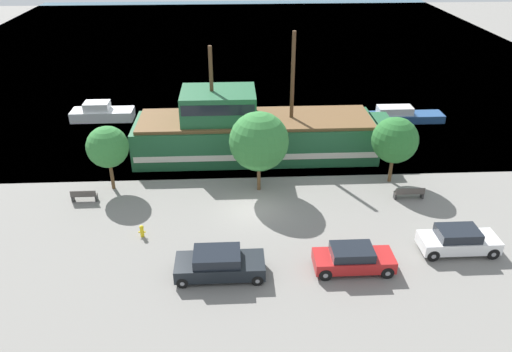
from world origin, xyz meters
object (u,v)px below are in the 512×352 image
(parked_car_curb_rear, at_px, (219,264))
(bench_promenade_east, at_px, (409,193))
(parked_car_curb_mid, at_px, (458,240))
(parked_car_curb_front, at_px, (353,259))
(pirate_ship, at_px, (252,132))
(bench_promenade_west, at_px, (84,196))
(moored_boat_outer, at_px, (399,116))
(moored_boat_dockside, at_px, (102,113))
(fire_hydrant, at_px, (142,231))

(parked_car_curb_rear, height_order, bench_promenade_east, parked_car_curb_rear)
(bench_promenade_east, bearing_deg, parked_car_curb_mid, -82.21)
(parked_car_curb_front, xyz_separation_m, parked_car_curb_rear, (-7.07, -0.10, 0.02))
(parked_car_curb_front, distance_m, parked_car_curb_mid, 6.35)
(pirate_ship, height_order, bench_promenade_west, pirate_ship)
(moored_boat_outer, relative_size, parked_car_curb_front, 1.83)
(parked_car_curb_mid, relative_size, bench_promenade_west, 2.61)
(moored_boat_dockside, relative_size, bench_promenade_east, 2.84)
(pirate_ship, xyz_separation_m, moored_boat_dockside, (-13.42, 8.18, -1.30))
(moored_boat_outer, distance_m, fire_hydrant, 26.89)
(moored_boat_dockside, relative_size, fire_hydrant, 7.26)
(pirate_ship, distance_m, moored_boat_dockside, 15.77)
(pirate_ship, bearing_deg, moored_boat_dockside, 148.65)
(pirate_ship, xyz_separation_m, moored_boat_outer, (13.67, 6.40, -1.42))
(parked_car_curb_rear, bearing_deg, bench_promenade_west, 138.23)
(moored_boat_outer, relative_size, parked_car_curb_mid, 1.79)
(pirate_ship, distance_m, fire_hydrant, 12.99)
(parked_car_curb_mid, height_order, parked_car_curb_rear, parked_car_curb_rear)
(moored_boat_outer, relative_size, bench_promenade_west, 4.68)
(parked_car_curb_front, xyz_separation_m, bench_promenade_west, (-16.08, 7.95, -0.28))
(parked_car_curb_front, height_order, bench_promenade_west, parked_car_curb_front)
(moored_boat_dockside, bearing_deg, moored_boat_outer, -3.76)
(fire_hydrant, xyz_separation_m, bench_promenade_east, (17.07, 3.49, 0.04))
(pirate_ship, height_order, moored_boat_dockside, pirate_ship)
(parked_car_curb_front, bearing_deg, moored_boat_dockside, 128.59)
(moored_boat_outer, distance_m, bench_promenade_east, 14.23)
(bench_promenade_east, bearing_deg, pirate_ship, 143.91)
(parked_car_curb_front, height_order, parked_car_curb_rear, parked_car_curb_rear)
(pirate_ship, bearing_deg, moored_boat_outer, 25.07)
(moored_boat_outer, distance_m, bench_promenade_west, 28.20)
(moored_boat_outer, height_order, bench_promenade_west, moored_boat_outer)
(bench_promenade_west, bearing_deg, parked_car_curb_rear, -41.77)
(pirate_ship, distance_m, parked_car_curb_rear, 14.89)
(moored_boat_outer, relative_size, bench_promenade_east, 3.95)
(bench_promenade_west, bearing_deg, pirate_ship, 30.17)
(moored_boat_dockside, bearing_deg, bench_promenade_east, -33.45)
(parked_car_curb_mid, relative_size, bench_promenade_east, 2.20)
(moored_boat_dockside, height_order, moored_boat_outer, moored_boat_dockside)
(moored_boat_outer, distance_m, parked_car_curb_front, 22.78)
(moored_boat_outer, bearing_deg, bench_promenade_west, -152.55)
(pirate_ship, xyz_separation_m, parked_car_curb_mid, (10.93, -13.24, -1.19))
(parked_car_curb_mid, relative_size, parked_car_curb_rear, 0.93)
(bench_promenade_west, bearing_deg, bench_promenade_east, -2.07)
(pirate_ship, height_order, parked_car_curb_rear, pirate_ship)
(moored_boat_dockside, bearing_deg, fire_hydrant, -71.23)
(pirate_ship, bearing_deg, parked_car_curb_front, -72.04)
(moored_boat_outer, relative_size, parked_car_curb_rear, 1.66)
(moored_boat_outer, bearing_deg, parked_car_curb_mid, -97.95)
(fire_hydrant, bearing_deg, pirate_ship, 57.43)
(parked_car_curb_mid, bearing_deg, moored_boat_dockside, 138.66)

